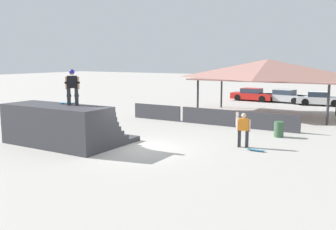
{
  "coord_description": "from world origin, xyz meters",
  "views": [
    {
      "loc": [
        10.15,
        -14.14,
        4.26
      ],
      "look_at": [
        -0.54,
        3.76,
        1.1
      ],
      "focal_mm": 40.0,
      "sensor_mm": 36.0,
      "label": 1
    }
  ],
  "objects_px": {
    "bystander_walking": "(243,128)",
    "parked_car_red": "(252,95)",
    "skateboard_on_deck": "(68,103)",
    "trash_bin": "(279,129)",
    "skater_on_deck": "(72,85)",
    "skateboard_on_ground": "(255,150)",
    "parked_car_silver": "(285,96)",
    "parked_car_white": "(320,99)"
  },
  "relations": [
    {
      "from": "bystander_walking",
      "to": "parked_car_red",
      "type": "xyz_separation_m",
      "value": [
        -6.09,
        19.79,
        -0.33
      ]
    },
    {
      "from": "skateboard_on_deck",
      "to": "trash_bin",
      "type": "relative_size",
      "value": 0.99
    },
    {
      "from": "skater_on_deck",
      "to": "skateboard_on_deck",
      "type": "distance_m",
      "value": 1.1
    },
    {
      "from": "trash_bin",
      "to": "skateboard_on_ground",
      "type": "bearing_deg",
      "value": -91.34
    },
    {
      "from": "parked_car_red",
      "to": "parked_car_silver",
      "type": "distance_m",
      "value": 3.26
    },
    {
      "from": "bystander_walking",
      "to": "trash_bin",
      "type": "xyz_separation_m",
      "value": [
        0.86,
        3.3,
        -0.5
      ]
    },
    {
      "from": "bystander_walking",
      "to": "parked_car_red",
      "type": "relative_size",
      "value": 0.39
    },
    {
      "from": "parked_car_red",
      "to": "trash_bin",
      "type": "bearing_deg",
      "value": -64.21
    },
    {
      "from": "skateboard_on_deck",
      "to": "parked_car_red",
      "type": "bearing_deg",
      "value": 66.8
    },
    {
      "from": "bystander_walking",
      "to": "parked_car_white",
      "type": "xyz_separation_m",
      "value": [
        0.43,
        19.34,
        -0.33
      ]
    },
    {
      "from": "skateboard_on_ground",
      "to": "parked_car_red",
      "type": "distance_m",
      "value": 21.4
    },
    {
      "from": "skateboard_on_deck",
      "to": "skater_on_deck",
      "type": "bearing_deg",
      "value": -37.1
    },
    {
      "from": "parked_car_silver",
      "to": "parked_car_red",
      "type": "bearing_deg",
      "value": -169.53
    },
    {
      "from": "skater_on_deck",
      "to": "skateboard_on_ground",
      "type": "relative_size",
      "value": 2.2
    },
    {
      "from": "skateboard_on_deck",
      "to": "bystander_walking",
      "type": "height_order",
      "value": "skateboard_on_deck"
    },
    {
      "from": "skateboard_on_ground",
      "to": "parked_car_red",
      "type": "xyz_separation_m",
      "value": [
        -6.86,
        20.26,
        0.54
      ]
    },
    {
      "from": "skateboard_on_deck",
      "to": "parked_car_white",
      "type": "distance_m",
      "value": 24.57
    },
    {
      "from": "trash_bin",
      "to": "bystander_walking",
      "type": "bearing_deg",
      "value": -104.62
    },
    {
      "from": "trash_bin",
      "to": "parked_car_white",
      "type": "height_order",
      "value": "parked_car_white"
    },
    {
      "from": "parked_car_white",
      "to": "skateboard_on_ground",
      "type": "bearing_deg",
      "value": -96.66
    },
    {
      "from": "skater_on_deck",
      "to": "parked_car_red",
      "type": "bearing_deg",
      "value": 50.55
    },
    {
      "from": "skater_on_deck",
      "to": "bystander_walking",
      "type": "xyz_separation_m",
      "value": [
        7.27,
        3.94,
        -2.08
      ]
    },
    {
      "from": "skateboard_on_ground",
      "to": "trash_bin",
      "type": "xyz_separation_m",
      "value": [
        0.09,
        3.77,
        0.37
      ]
    },
    {
      "from": "skateboard_on_ground",
      "to": "parked_car_silver",
      "type": "height_order",
      "value": "parked_car_silver"
    },
    {
      "from": "skateboard_on_ground",
      "to": "parked_car_white",
      "type": "relative_size",
      "value": 0.19
    },
    {
      "from": "skateboard_on_ground",
      "to": "skateboard_on_deck",
      "type": "bearing_deg",
      "value": 19.27
    },
    {
      "from": "parked_car_white",
      "to": "parked_car_red",
      "type": "bearing_deg",
      "value": 168.35
    },
    {
      "from": "bystander_walking",
      "to": "skateboard_on_ground",
      "type": "bearing_deg",
      "value": 127.65
    },
    {
      "from": "skateboard_on_deck",
      "to": "parked_car_white",
      "type": "height_order",
      "value": "skateboard_on_deck"
    },
    {
      "from": "skater_on_deck",
      "to": "bystander_walking",
      "type": "height_order",
      "value": "skater_on_deck"
    },
    {
      "from": "bystander_walking",
      "to": "parked_car_silver",
      "type": "height_order",
      "value": "bystander_walking"
    },
    {
      "from": "bystander_walking",
      "to": "skateboard_on_ground",
      "type": "height_order",
      "value": "bystander_walking"
    },
    {
      "from": "skateboard_on_deck",
      "to": "parked_car_silver",
      "type": "distance_m",
      "value": 24.19
    },
    {
      "from": "parked_car_white",
      "to": "bystander_walking",
      "type": "bearing_deg",
      "value": -98.92
    },
    {
      "from": "skateboard_on_deck",
      "to": "trash_bin",
      "type": "distance_m",
      "value": 11.3
    },
    {
      "from": "skateboard_on_deck",
      "to": "parked_car_white",
      "type": "relative_size",
      "value": 0.2
    },
    {
      "from": "bystander_walking",
      "to": "trash_bin",
      "type": "height_order",
      "value": "bystander_walking"
    },
    {
      "from": "trash_bin",
      "to": "skateboard_on_deck",
      "type": "bearing_deg",
      "value": -140.86
    },
    {
      "from": "skateboard_on_ground",
      "to": "parked_car_white",
      "type": "distance_m",
      "value": 19.82
    },
    {
      "from": "skateboard_on_deck",
      "to": "parked_car_red",
      "type": "distance_m",
      "value": 23.66
    },
    {
      "from": "bystander_walking",
      "to": "trash_bin",
      "type": "distance_m",
      "value": 3.45
    },
    {
      "from": "parked_car_white",
      "to": "parked_car_silver",
      "type": "bearing_deg",
      "value": 163.09
    }
  ]
}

